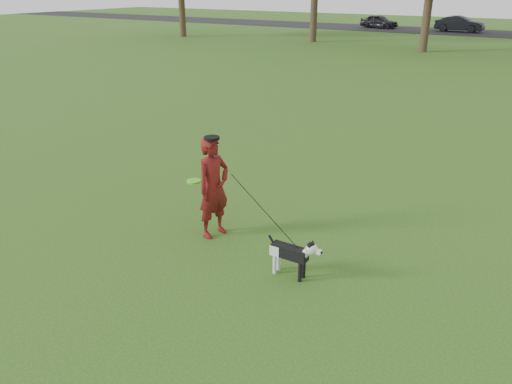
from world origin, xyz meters
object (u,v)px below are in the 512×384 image
Objects in this scene: man at (214,188)px; car_left at (379,21)px; car_mid at (460,24)px; dog at (294,252)px.

man is 0.50× the size of car_left.
car_mid is at bearing 17.80° from man.
man reaches higher than car_left.
car_left reaches higher than dog.
man is at bearing -172.10° from car_mid.
man is at bearing -157.41° from car_left.
man is 40.29m from car_mid.
car_left is at bearing 107.37° from dog.
car_left is 0.87× the size of car_mid.
man is 1.97× the size of dog.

